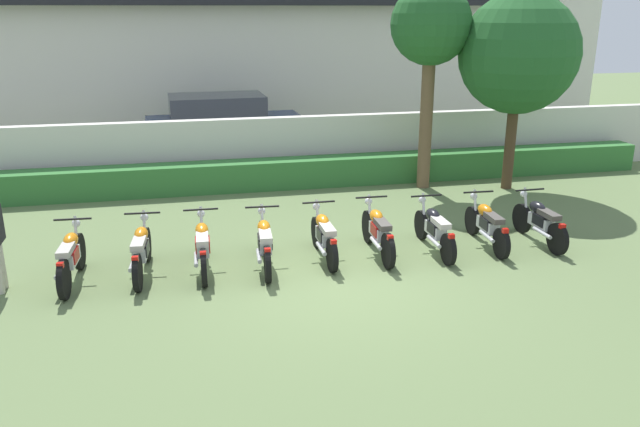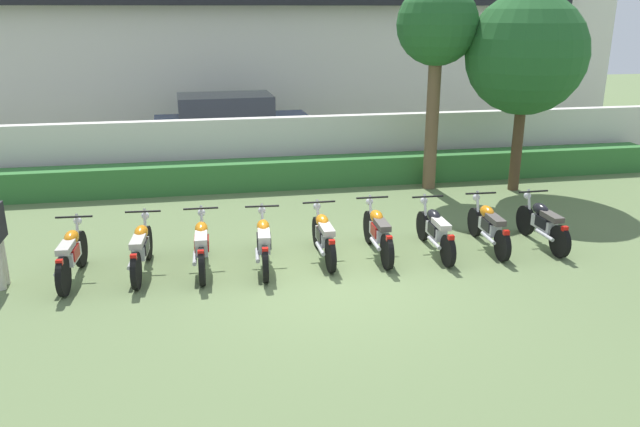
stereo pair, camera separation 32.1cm
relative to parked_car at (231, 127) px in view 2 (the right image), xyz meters
The scene contains 16 objects.
ground 9.48m from the parked_car, 83.04° to the right, with size 60.00×60.00×0.00m, color #607547.
building 6.77m from the parked_car, 78.80° to the left, with size 25.77×6.50×8.56m.
compound_wall 3.01m from the parked_car, 67.64° to the right, with size 24.48×0.30×1.65m, color silver.
hedge_row 3.71m from the parked_car, 71.81° to the right, with size 19.58×0.70×0.70m, color #337033.
parked_car is the anchor object (origin of this frame).
tree_near_inspector 6.90m from the parked_car, 42.19° to the right, with size 1.90×1.90×4.88m.
tree_far_side 8.49m from the parked_car, 35.59° to the right, with size 2.82×2.82×4.68m.
motorcycle_in_row_0 9.06m from the parked_car, 109.85° to the right, with size 0.60×1.83×0.97m.
motorcycle_in_row_1 8.67m from the parked_car, 103.17° to the right, with size 0.60×1.89×0.96m.
motorcycle_in_row_2 8.53m from the parked_car, 96.52° to the right, with size 0.60×1.91×0.97m.
motorcycle_in_row_3 8.53m from the parked_car, 89.46° to the right, with size 0.60×1.91×0.96m.
motorcycle_in_row_4 8.46m from the parked_car, 82.11° to the right, with size 0.60×1.79×0.95m.
motorcycle_in_row_5 8.66m from the parked_car, 75.56° to the right, with size 0.60×1.92×0.97m.
motorcycle_in_row_6 9.04m from the parked_car, 69.09° to the right, with size 0.60×1.91×0.94m.
motorcycle_in_row_7 9.43m from the parked_car, 62.94° to the right, with size 0.60×1.88×0.94m.
motorcycle_in_row_8 10.01m from the parked_car, 57.75° to the right, with size 0.60×1.81×0.95m.
Camera 2 is at (-2.00, -9.36, 4.28)m, focal length 35.56 mm.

